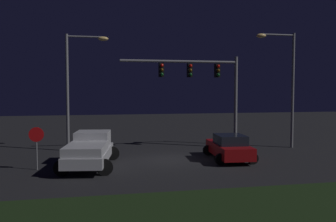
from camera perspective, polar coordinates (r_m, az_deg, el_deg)
The scene contains 8 objects.
ground_plane at distance 22.01m, azimuth 0.45°, elevation -7.56°, with size 80.00×80.00×0.00m, color black.
grass_median at distance 12.98m, azimuth 9.76°, elevation -15.19°, with size 25.38×5.18×0.10m, color black.
pickup_truck at distance 20.27m, azimuth -12.08°, elevation -5.71°, with size 3.41×5.64×1.80m.
car_sedan at distance 22.08m, azimuth 9.54°, elevation -5.62°, with size 2.70×4.53×1.51m.
traffic_signal_gantry at distance 25.62m, azimuth 5.49°, elevation 4.98°, with size 8.32×0.56×6.50m.
street_lamp_left at distance 25.58m, azimuth -14.13°, elevation 5.16°, with size 2.88×0.44×7.89m.
street_lamp_right at distance 27.30m, azimuth 17.85°, elevation 5.30°, with size 2.94×0.44×8.16m.
stop_sign at distance 20.12m, azimuth -19.87°, elevation -4.28°, with size 0.76×0.08×2.23m.
Camera 1 is at (-4.52, -21.13, 4.17)m, focal length 39.01 mm.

